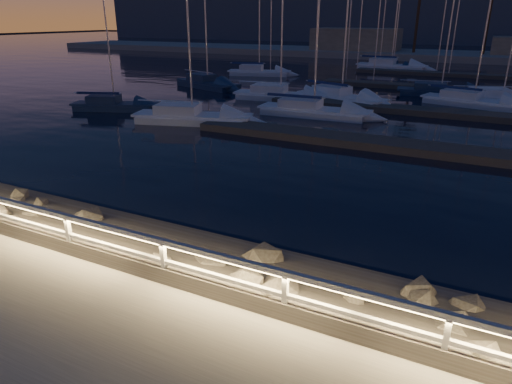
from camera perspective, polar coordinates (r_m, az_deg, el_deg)
ground at (r=9.96m, az=-1.85°, el=-13.72°), size 400.00×400.00×0.00m
harbor_water at (r=39.14m, az=21.03°, el=9.89°), size 400.00×440.00×0.60m
guard_rail at (r=9.57m, az=-2.27°, el=-9.80°), size 44.11×0.12×1.06m
riprap at (r=12.25m, az=-8.66°, el=-7.96°), size 41.63×3.21×1.45m
floating_docks at (r=40.31m, az=21.37°, el=10.95°), size 22.00×36.00×0.40m
far_shore at (r=81.48m, az=24.95°, el=15.38°), size 160.00×14.00×5.20m
distant_hills at (r=143.24m, az=17.51°, el=19.76°), size 230.00×37.50×18.00m
sailboat_a at (r=35.00m, az=-17.48°, el=10.41°), size 6.21×3.82×10.33m
sailboat_b at (r=29.55m, az=-8.31°, el=9.40°), size 7.73×4.15×12.70m
sailboat_c at (r=31.63m, az=6.90°, el=10.19°), size 7.68×2.65×12.84m
sailboat_e at (r=44.72m, az=-6.21°, el=13.42°), size 7.62×4.33×12.60m
sailboat_f at (r=37.78m, az=2.80°, el=12.10°), size 7.77×3.28×12.85m
sailboat_g at (r=38.61m, az=25.26°, el=10.32°), size 7.76×4.02×12.69m
sailboat_i at (r=54.01m, az=0.20°, el=14.82°), size 7.33×3.93×12.10m
sailboat_j at (r=37.27m, az=10.39°, el=11.67°), size 7.87×4.54×12.96m
sailboat_k at (r=42.79m, az=21.85°, el=11.67°), size 7.35×3.17×12.09m
sailboat_l at (r=41.28m, az=28.14°, el=10.42°), size 8.09×4.49×13.20m
sailboat_m at (r=63.60m, az=16.63°, el=14.89°), size 6.30×3.45×10.40m
sailboat_n at (r=63.04m, az=16.34°, el=14.94°), size 8.80×3.01×14.79m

